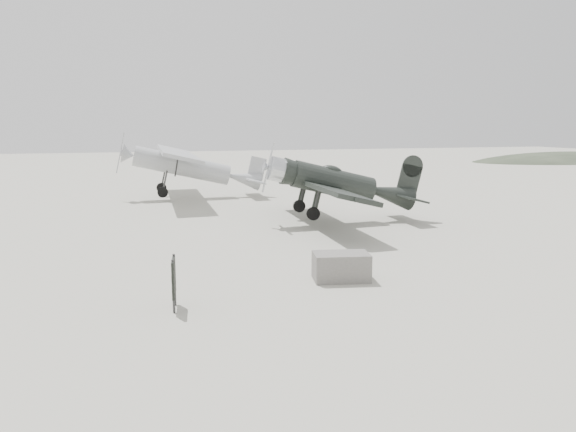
% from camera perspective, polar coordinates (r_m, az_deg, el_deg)
% --- Properties ---
extents(ground, '(160.00, 160.00, 0.00)m').
position_cam_1_polar(ground, '(18.40, -1.88, -4.99)').
color(ground, '#9A9889').
rests_on(ground, ground).
extents(hill_northeast, '(32.00, 16.00, 5.20)m').
position_cam_1_polar(hill_northeast, '(79.28, 26.54, 5.02)').
color(hill_northeast, '#2F3828').
rests_on(hill_northeast, ground).
extents(lowwing_monoplane, '(7.58, 10.57, 3.42)m').
position_cam_1_polar(lowwing_monoplane, '(26.06, 5.30, 3.23)').
color(lowwing_monoplane, black).
rests_on(lowwing_monoplane, ground).
extents(highwing_monoplane, '(8.86, 12.48, 3.55)m').
position_cam_1_polar(highwing_monoplane, '(35.28, -10.12, 5.38)').
color(highwing_monoplane, '#9D9FA2').
rests_on(highwing_monoplane, ground).
extents(equipment_block, '(1.79, 1.31, 0.81)m').
position_cam_1_polar(equipment_block, '(16.63, 5.42, -5.14)').
color(equipment_block, '#625F5B').
rests_on(equipment_block, ground).
extents(sign_board, '(0.20, 0.92, 1.33)m').
position_cam_1_polar(sign_board, '(14.19, -11.54, -6.18)').
color(sign_board, '#333333').
rests_on(sign_board, ground).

